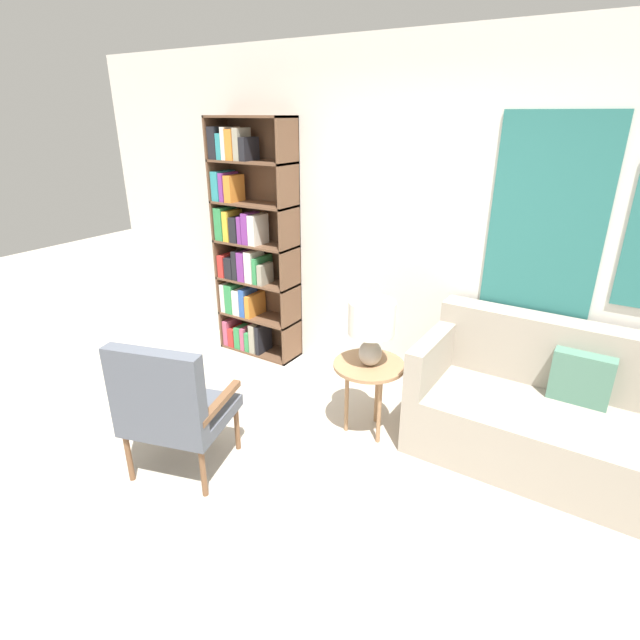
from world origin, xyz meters
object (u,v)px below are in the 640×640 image
at_px(side_table, 369,372).
at_px(armchair, 169,404).
at_px(couch, 571,420).
at_px(bookshelf, 247,248).
at_px(table_lamp, 371,324).

bearing_deg(side_table, armchair, -126.52).
bearing_deg(couch, bookshelf, 175.11).
distance_m(bookshelf, couch, 2.96).
bearing_deg(armchair, side_table, 53.48).
relative_size(armchair, table_lamp, 2.02).
bearing_deg(armchair, couch, 35.22).
xyz_separation_m(bookshelf, table_lamp, (1.61, -0.64, -0.16)).
height_order(side_table, table_lamp, table_lamp).
xyz_separation_m(bookshelf, side_table, (1.60, -0.63, -0.53)).
bearing_deg(couch, table_lamp, -162.78).
xyz_separation_m(armchair, couch, (2.08, 1.47, -0.20)).
bearing_deg(side_table, table_lamp, -43.31).
xyz_separation_m(bookshelf, armchair, (0.80, -1.71, -0.49)).
relative_size(bookshelf, couch, 1.10).
xyz_separation_m(bookshelf, couch, (2.87, -0.25, -0.69)).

